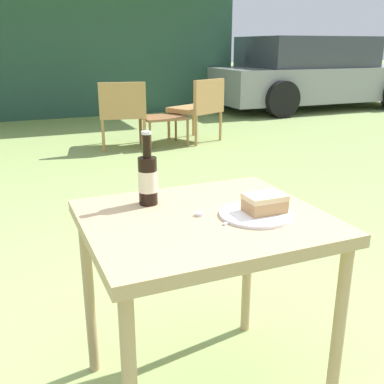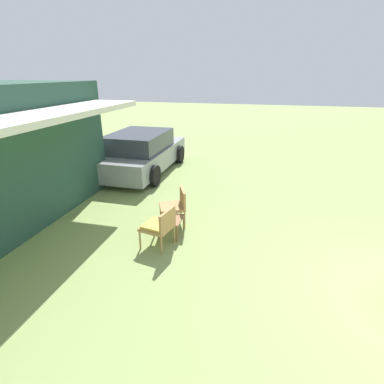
{
  "view_description": "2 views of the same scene",
  "coord_description": "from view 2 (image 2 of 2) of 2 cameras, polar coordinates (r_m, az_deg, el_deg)",
  "views": [
    {
      "loc": [
        -0.56,
        -1.22,
        1.22
      ],
      "look_at": [
        0.0,
        0.1,
        0.75
      ],
      "focal_mm": 42.0,
      "sensor_mm": 36.0,
      "label": 1
    },
    {
      "loc": [
        -4.01,
        2.34,
        3.21
      ],
      "look_at": [
        1.59,
        3.73,
        0.9
      ],
      "focal_mm": 28.0,
      "sensor_mm": 36.0,
      "label": 2
    }
  ],
  "objects": [
    {
      "name": "garden_side_table",
      "position": [
        6.31,
        -4.04,
        -5.41
      ],
      "size": [
        0.54,
        0.46,
        0.37
      ],
      "color": "brown",
      "rests_on": "ground_plane"
    },
    {
      "name": "wicker_chair_cushioned",
      "position": [
        5.84,
        -6.22,
        -6.29
      ],
      "size": [
        0.65,
        0.64,
        0.81
      ],
      "rotation": [
        0.0,
        0.0,
        2.94
      ],
      "color": "#B2844C",
      "rests_on": "ground_plane"
    },
    {
      "name": "parked_car",
      "position": [
        10.45,
        -9.56,
        7.42
      ],
      "size": [
        4.27,
        2.1,
        1.38
      ],
      "rotation": [
        0.0,
        0.0,
        -0.01
      ],
      "color": "gray",
      "rests_on": "ground_plane"
    },
    {
      "name": "wicker_chair_plain",
      "position": [
        6.71,
        -3.14,
        -2.31
      ],
      "size": [
        0.72,
        0.72,
        0.81
      ],
      "rotation": [
        0.0,
        0.0,
        3.58
      ],
      "color": "#B2844C",
      "rests_on": "ground_plane"
    }
  ]
}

